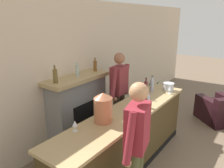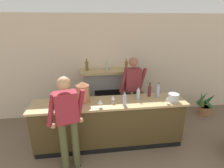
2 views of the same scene
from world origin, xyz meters
TOP-DOWN VIEW (x-y plane):
  - wall_back_panel at (0.00, 4.45)m, footprint 12.00×0.07m
  - bar_counter at (0.08, 3.01)m, footprint 3.13×0.65m
  - fireplace_stone at (0.15, 4.18)m, footprint 1.35×0.52m
  - potted_plant_corner at (2.94, 3.94)m, footprint 0.44×0.41m
  - person_customer at (-0.69, 2.42)m, footprint 0.64×0.38m
  - person_bartender at (0.71, 3.61)m, footprint 0.66×0.33m
  - copper_dispenser at (-0.44, 3.10)m, footprint 0.27×0.30m
  - ice_bucket_steel at (1.38, 2.88)m, footprint 0.22×0.22m
  - wine_bottle_port_short at (1.15, 3.13)m, footprint 0.07×0.07m
  - wine_bottle_cabernet_heavy at (0.70, 3.06)m, footprint 0.08×0.08m
  - wine_bottle_chardonnay_pale at (0.98, 3.18)m, footprint 0.07×0.07m
  - wine_bottle_burgundy_dark at (0.36, 2.82)m, footprint 0.07×0.07m
  - wine_glass_back_row at (0.15, 2.96)m, footprint 0.08×0.08m
  - wine_glass_front_left at (-0.11, 2.79)m, footprint 0.09×0.09m
  - wine_glass_by_dispenser at (-0.86, 3.22)m, footprint 0.07×0.07m
  - wine_glass_near_bucket at (1.22, 2.78)m, footprint 0.08×0.08m

SIDE VIEW (x-z plane):
  - potted_plant_corner at x=2.94m, z-range -0.05..0.64m
  - bar_counter at x=0.08m, z-range 0.00..1.02m
  - fireplace_stone at x=0.15m, z-range -0.14..1.53m
  - person_customer at x=-0.69m, z-range 0.10..1.86m
  - person_bartender at x=0.71m, z-range 0.10..1.89m
  - ice_bucket_steel at x=1.38m, z-range 1.01..1.17m
  - wine_glass_by_dispenser at x=-0.86m, z-range 1.04..1.18m
  - wine_glass_near_bucket at x=1.22m, z-range 1.04..1.20m
  - wine_glass_back_row at x=0.15m, z-range 1.04..1.20m
  - wine_glass_front_left at x=-0.11m, z-range 1.05..1.21m
  - wine_bottle_cabernet_heavy at x=0.70m, z-range 1.00..1.27m
  - wine_bottle_burgundy_dark at x=0.36m, z-range 1.00..1.28m
  - wine_bottle_chardonnay_pale at x=0.98m, z-range 1.00..1.31m
  - wine_bottle_port_short at x=1.15m, z-range 1.00..1.31m
  - copper_dispenser at x=-0.44m, z-range 1.01..1.44m
  - wall_back_panel at x=0.00m, z-range 0.00..2.75m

